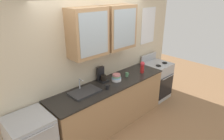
{
  "coord_description": "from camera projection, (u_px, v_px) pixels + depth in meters",
  "views": [
    {
      "loc": [
        -2.4,
        -2.53,
        2.65
      ],
      "look_at": [
        0.04,
        0.0,
        1.21
      ],
      "focal_mm": 31.67,
      "sensor_mm": 36.0,
      "label": 1
    }
  ],
  "objects": [
    {
      "name": "cup_near_sink",
      "position": [
        107.0,
        87.0,
        3.64
      ],
      "size": [
        0.1,
        0.07,
        0.08
      ],
      "color": "black",
      "rests_on": "counter"
    },
    {
      "name": "counter",
      "position": [
        111.0,
        104.0,
        4.05
      ],
      "size": [
        2.61,
        0.68,
        0.94
      ],
      "color": "#A87F56",
      "rests_on": "ground_plane"
    },
    {
      "name": "back_wall_unit",
      "position": [
        99.0,
        50.0,
        3.86
      ],
      "size": [
        4.63,
        0.45,
        2.85
      ],
      "color": "beige",
      "rests_on": "ground_plane"
    },
    {
      "name": "vase",
      "position": [
        142.0,
        67.0,
        4.33
      ],
      "size": [
        0.1,
        0.1,
        0.26
      ],
      "color": "#B21E1E",
      "rests_on": "counter"
    },
    {
      "name": "cup_near_bowls",
      "position": [
        127.0,
        75.0,
        4.16
      ],
      "size": [
        0.1,
        0.07,
        0.09
      ],
      "color": "#4C7F59",
      "rests_on": "counter"
    },
    {
      "name": "sink_faucet",
      "position": [
        85.0,
        92.0,
        3.52
      ],
      "size": [
        0.54,
        0.35,
        0.23
      ],
      "color": "#2D2D30",
      "rests_on": "counter"
    },
    {
      "name": "bowl_stack",
      "position": [
        116.0,
        78.0,
        3.97
      ],
      "size": [
        0.2,
        0.2,
        0.14
      ],
      "color": "white",
      "rests_on": "counter"
    },
    {
      "name": "coffee_maker",
      "position": [
        102.0,
        76.0,
        3.94
      ],
      "size": [
        0.17,
        0.2,
        0.29
      ],
      "color": "black",
      "rests_on": "counter"
    },
    {
      "name": "stove_range",
      "position": [
        156.0,
        80.0,
        5.09
      ],
      "size": [
        0.63,
        0.65,
        1.12
      ],
      "color": "#ADAFB5",
      "rests_on": "ground_plane"
    },
    {
      "name": "ground_plane",
      "position": [
        111.0,
        123.0,
        4.23
      ],
      "size": [
        10.0,
        10.0,
        0.0
      ],
      "primitive_type": "plane",
      "color": "#936B47"
    }
  ]
}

